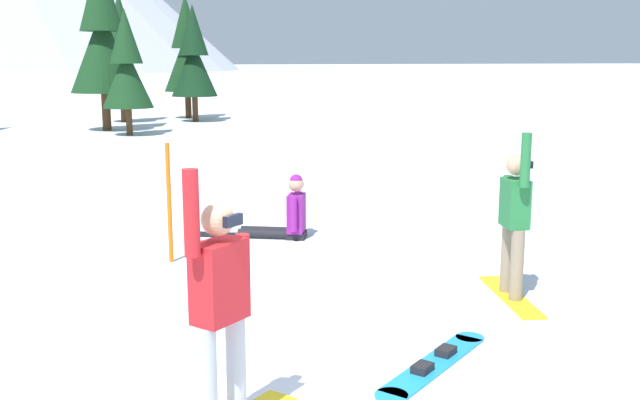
{
  "coord_description": "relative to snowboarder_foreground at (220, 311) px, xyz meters",
  "views": [
    {
      "loc": [
        -2.26,
        -4.79,
        2.73
      ],
      "look_at": [
        1.2,
        3.62,
        1.0
      ],
      "focal_mm": 41.52,
      "sensor_mm": 36.0,
      "label": 1
    }
  ],
  "objects": [
    {
      "name": "snowboarder_foreground",
      "position": [
        0.0,
        0.0,
        0.0
      ],
      "size": [
        1.39,
        1.06,
        2.02
      ],
      "color": "yellow",
      "rests_on": "ground_plane"
    },
    {
      "name": "pine_tree_leaning",
      "position": [
        3.22,
        28.82,
        2.1
      ],
      "size": [
        1.94,
        1.94,
        5.62
      ],
      "color": "#472D19",
      "rests_on": "ground_plane"
    },
    {
      "name": "pine_tree_twin",
      "position": [
        2.58,
        22.7,
        1.52
      ],
      "size": [
        1.82,
        1.82,
        4.55
      ],
      "color": "#472D19",
      "rests_on": "ground_plane"
    },
    {
      "name": "loose_snowboard_near_left",
      "position": [
        2.1,
        0.49,
        -0.94
      ],
      "size": [
        1.71,
        1.23,
        0.09
      ],
      "color": "#1E8CD8",
      "rests_on": "ground_plane"
    },
    {
      "name": "snowboarder_midground",
      "position": [
        3.94,
        1.85,
        -0.05
      ],
      "size": [
        0.73,
        1.57,
        1.95
      ],
      "color": "yellow",
      "rests_on": "ground_plane"
    },
    {
      "name": "pine_tree_short",
      "position": [
        6.2,
        27.84,
        1.83
      ],
      "size": [
        2.03,
        2.03,
        5.11
      ],
      "color": "#472D19",
      "rests_on": "ground_plane"
    },
    {
      "name": "pine_tree_young",
      "position": [
        2.04,
        25.01,
        2.68
      ],
      "size": [
        2.57,
        2.57,
        6.67
      ],
      "color": "#472D19",
      "rests_on": "ground_plane"
    },
    {
      "name": "trail_marker_pole",
      "position": [
        0.58,
        4.9,
        -0.14
      ],
      "size": [
        0.06,
        0.06,
        1.64
      ],
      "primitive_type": "cylinder",
      "color": "orange",
      "rests_on": "ground_plane"
    },
    {
      "name": "pine_tree_broad",
      "position": [
        6.35,
        29.92,
        2.16
      ],
      "size": [
        2.14,
        2.14,
        5.71
      ],
      "color": "#472D19",
      "rests_on": "ground_plane"
    },
    {
      "name": "snowboarder_background",
      "position": [
        2.5,
        5.62,
        -0.61
      ],
      "size": [
        1.75,
        1.25,
        1.0
      ],
      "color": "black",
      "rests_on": "ground_plane"
    }
  ]
}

